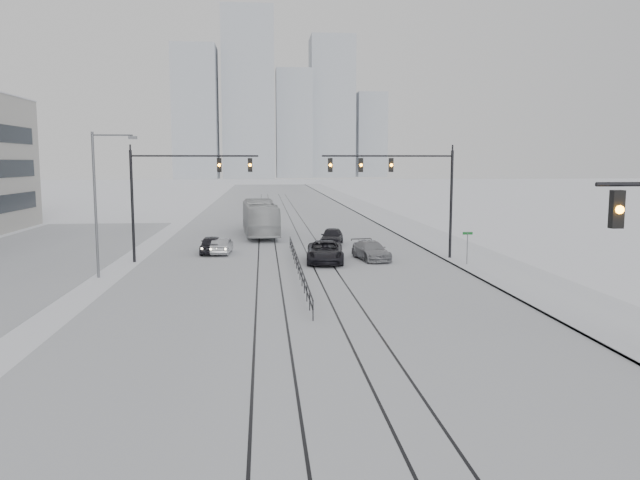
# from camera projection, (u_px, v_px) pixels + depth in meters

# --- Properties ---
(road) EXTENTS (22.00, 260.00, 0.02)m
(road) POSITION_uv_depth(u_px,v_px,m) (283.00, 226.00, 69.71)
(road) COLOR silver
(road) RESTS_ON ground
(sidewalk_east) EXTENTS (5.00, 260.00, 0.16)m
(sidewalk_east) POSITION_uv_depth(u_px,v_px,m) (402.00, 225.00, 70.92)
(sidewalk_east) COLOR silver
(sidewalk_east) RESTS_ON ground
(curb) EXTENTS (0.10, 260.00, 0.12)m
(curb) POSITION_uv_depth(u_px,v_px,m) (380.00, 225.00, 70.70)
(curb) COLOR gray
(curb) RESTS_ON ground
(parking_strip) EXTENTS (14.00, 60.00, 0.03)m
(parking_strip) POSITION_uv_depth(u_px,v_px,m) (6.00, 266.00, 43.20)
(parking_strip) COLOR silver
(parking_strip) RESTS_ON ground
(tram_rails) EXTENTS (5.30, 180.00, 0.01)m
(tram_rails) POSITION_uv_depth(u_px,v_px,m) (291.00, 252.00, 49.94)
(tram_rails) COLOR black
(tram_rails) RESTS_ON ground
(skyline) EXTENTS (96.00, 48.00, 72.00)m
(skyline) POSITION_uv_depth(u_px,v_px,m) (278.00, 109.00, 277.43)
(skyline) COLOR #9EA4AD
(skyline) RESTS_ON ground
(traffic_mast_ne) EXTENTS (9.60, 0.37, 8.00)m
(traffic_mast_ne) POSITION_uv_depth(u_px,v_px,m) (407.00, 182.00, 45.02)
(traffic_mast_ne) COLOR black
(traffic_mast_ne) RESTS_ON ground
(traffic_mast_nw) EXTENTS (9.10, 0.37, 8.00)m
(traffic_mast_nw) POSITION_uv_depth(u_px,v_px,m) (174.00, 184.00, 44.53)
(traffic_mast_nw) COLOR black
(traffic_mast_nw) RESTS_ON ground
(street_light_west) EXTENTS (2.73, 0.25, 9.00)m
(street_light_west) POSITION_uv_depth(u_px,v_px,m) (100.00, 194.00, 38.32)
(street_light_west) COLOR #595B60
(street_light_west) RESTS_ON ground
(median_fence) EXTENTS (0.06, 24.00, 1.00)m
(median_fence) POSITION_uv_depth(u_px,v_px,m) (298.00, 266.00, 40.00)
(median_fence) COLOR black
(median_fence) RESTS_ON ground
(street_sign) EXTENTS (0.70, 0.06, 2.40)m
(street_sign) POSITION_uv_depth(u_px,v_px,m) (467.00, 243.00, 42.91)
(street_sign) COLOR #595B60
(street_sign) RESTS_ON ground
(sedan_sb_inner) EXTENTS (1.73, 4.23, 1.44)m
(sedan_sb_inner) POSITION_uv_depth(u_px,v_px,m) (212.00, 245.00, 48.95)
(sedan_sb_inner) COLOR black
(sedan_sb_inner) RESTS_ON ground
(sedan_sb_outer) EXTENTS (1.59, 3.86, 1.24)m
(sedan_sb_outer) POSITION_uv_depth(u_px,v_px,m) (222.00, 246.00, 48.65)
(sedan_sb_outer) COLOR #999BA0
(sedan_sb_outer) RESTS_ON ground
(sedan_nb_front) EXTENTS (3.05, 5.76, 1.54)m
(sedan_nb_front) POSITION_uv_depth(u_px,v_px,m) (325.00, 252.00, 44.52)
(sedan_nb_front) COLOR black
(sedan_nb_front) RESTS_ON ground
(sedan_nb_right) EXTENTS (2.70, 4.97, 1.37)m
(sedan_nb_right) POSITION_uv_depth(u_px,v_px,m) (371.00, 251.00, 45.84)
(sedan_nb_right) COLOR gray
(sedan_nb_right) RESTS_ON ground
(sedan_nb_far) EXTENTS (2.60, 4.63, 1.49)m
(sedan_nb_far) POSITION_uv_depth(u_px,v_px,m) (332.00, 237.00, 54.02)
(sedan_nb_far) COLOR black
(sedan_nb_far) RESTS_ON ground
(box_truck) EXTENTS (3.74, 12.55, 3.45)m
(box_truck) POSITION_uv_depth(u_px,v_px,m) (260.00, 218.00, 60.75)
(box_truck) COLOR #B6B9BB
(box_truck) RESTS_ON ground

